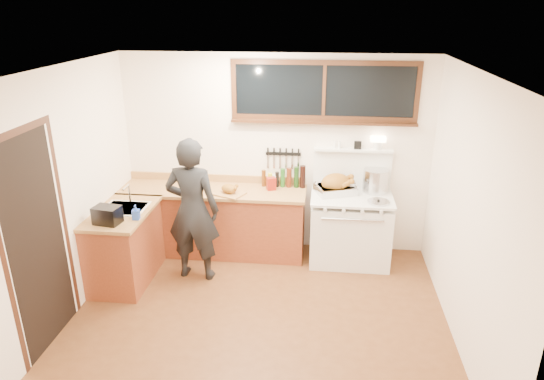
# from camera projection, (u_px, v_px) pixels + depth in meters

# --- Properties ---
(ground_plane) EXTENTS (4.00, 3.50, 0.02)m
(ground_plane) POSITION_uv_depth(u_px,v_px,m) (259.00, 319.00, 5.21)
(ground_plane) COLOR #583017
(room_shell) EXTENTS (4.10, 3.60, 2.65)m
(room_shell) POSITION_uv_depth(u_px,v_px,m) (257.00, 173.00, 4.61)
(room_shell) COLOR white
(room_shell) RESTS_ON ground
(counter_back) EXTENTS (2.44, 0.64, 1.00)m
(counter_back) POSITION_uv_depth(u_px,v_px,m) (214.00, 220.00, 6.47)
(counter_back) COLOR brown
(counter_back) RESTS_ON ground
(counter_left) EXTENTS (0.64, 1.09, 0.90)m
(counter_left) POSITION_uv_depth(u_px,v_px,m) (125.00, 245.00, 5.79)
(counter_left) COLOR brown
(counter_left) RESTS_ON ground
(sink_unit) EXTENTS (0.50, 0.45, 0.37)m
(sink_unit) POSITION_uv_depth(u_px,v_px,m) (125.00, 213.00, 5.72)
(sink_unit) COLOR white
(sink_unit) RESTS_ON counter_left
(vintage_stove) EXTENTS (1.02, 0.74, 1.60)m
(vintage_stove) POSITION_uv_depth(u_px,v_px,m) (350.00, 227.00, 6.24)
(vintage_stove) COLOR white
(vintage_stove) RESTS_ON ground
(back_window) EXTENTS (2.32, 0.13, 0.77)m
(back_window) POSITION_uv_depth(u_px,v_px,m) (324.00, 98.00, 5.99)
(back_window) COLOR black
(back_window) RESTS_ON room_shell
(left_doorway) EXTENTS (0.02, 1.04, 2.17)m
(left_doorway) POSITION_uv_depth(u_px,v_px,m) (38.00, 241.00, 4.51)
(left_doorway) COLOR black
(left_doorway) RESTS_ON ground
(knife_strip) EXTENTS (0.46, 0.03, 0.28)m
(knife_strip) POSITION_uv_depth(u_px,v_px,m) (283.00, 155.00, 6.33)
(knife_strip) COLOR black
(knife_strip) RESTS_ON room_shell
(man) EXTENTS (0.67, 0.47, 1.76)m
(man) POSITION_uv_depth(u_px,v_px,m) (193.00, 210.00, 5.71)
(man) COLOR black
(man) RESTS_ON ground
(soap_bottle) EXTENTS (0.08, 0.09, 0.17)m
(soap_bottle) POSITION_uv_depth(u_px,v_px,m) (136.00, 212.00, 5.39)
(soap_bottle) COLOR blue
(soap_bottle) RESTS_ON counter_left
(toaster) EXTENTS (0.31, 0.24, 0.19)m
(toaster) POSITION_uv_depth(u_px,v_px,m) (107.00, 215.00, 5.29)
(toaster) COLOR black
(toaster) RESTS_ON counter_left
(cutting_board) EXTENTS (0.45, 0.40, 0.13)m
(cutting_board) POSITION_uv_depth(u_px,v_px,m) (229.00, 190.00, 6.11)
(cutting_board) COLOR #AB7A43
(cutting_board) RESTS_ON counter_back
(roast_turkey) EXTENTS (0.57, 0.51, 0.26)m
(roast_turkey) POSITION_uv_depth(u_px,v_px,m) (336.00, 185.00, 6.13)
(roast_turkey) COLOR silver
(roast_turkey) RESTS_ON vintage_stove
(stockpot) EXTENTS (0.37, 0.37, 0.30)m
(stockpot) POSITION_uv_depth(u_px,v_px,m) (376.00, 180.00, 6.16)
(stockpot) COLOR silver
(stockpot) RESTS_ON vintage_stove
(saucepan) EXTENTS (0.20, 0.29, 0.12)m
(saucepan) POSITION_uv_depth(u_px,v_px,m) (349.00, 188.00, 6.16)
(saucepan) COLOR silver
(saucepan) RESTS_ON vintage_stove
(pot_lid) EXTENTS (0.34, 0.34, 0.04)m
(pot_lid) POSITION_uv_depth(u_px,v_px,m) (378.00, 202.00, 5.86)
(pot_lid) COLOR silver
(pot_lid) RESTS_ON vintage_stove
(coffee_tin) EXTENTS (0.14, 0.12, 0.17)m
(coffee_tin) POSITION_uv_depth(u_px,v_px,m) (271.00, 184.00, 6.25)
(coffee_tin) COLOR maroon
(coffee_tin) RESTS_ON counter_back
(pitcher) EXTENTS (0.09, 0.09, 0.16)m
(pitcher) POSITION_uv_depth(u_px,v_px,m) (275.00, 180.00, 6.38)
(pitcher) COLOR white
(pitcher) RESTS_ON counter_back
(bottle_cluster) EXTENTS (0.57, 0.07, 0.30)m
(bottle_cluster) POSITION_uv_depth(u_px,v_px,m) (287.00, 178.00, 6.33)
(bottle_cluster) COLOR black
(bottle_cluster) RESTS_ON counter_back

